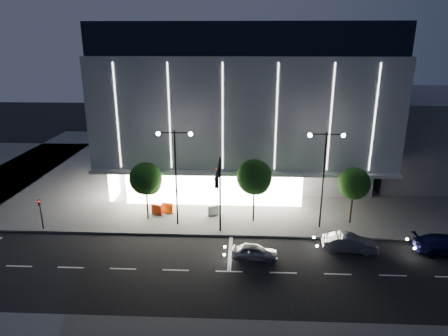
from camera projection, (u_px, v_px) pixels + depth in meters
name	position (u px, v px, depth m)	size (l,w,h in m)	color
ground	(204.00, 260.00, 31.16)	(160.00, 160.00, 0.00)	black
sidewalk_museum	(258.00, 167.00, 53.74)	(70.00, 40.00, 0.15)	#474747
museum	(244.00, 100.00, 49.39)	(30.00, 25.80, 18.00)	#4C4C51
annex_building	(422.00, 133.00, 51.33)	(16.00, 20.00, 10.00)	#4C4C51
traffic_mast	(219.00, 185.00, 32.75)	(0.33, 5.89, 7.07)	black
street_lamp_west	(176.00, 164.00, 35.17)	(3.16, 0.36, 9.00)	black
street_lamp_east	(324.00, 166.00, 34.61)	(3.16, 0.36, 9.00)	black
ped_signal_far	(41.00, 211.00, 35.50)	(0.22, 0.24, 3.00)	black
tree_left	(146.00, 180.00, 36.85)	(3.02, 3.02, 5.72)	black
tree_mid	(255.00, 179.00, 36.33)	(3.25, 3.25, 6.15)	black
tree_right	(354.00, 185.00, 36.08)	(2.91, 2.91, 5.51)	black
car_lead	(255.00, 252.00, 31.15)	(1.46, 3.64, 1.24)	#94979B
car_second	(349.00, 243.00, 32.33)	(1.51, 4.33, 1.43)	#939499
car_third	(447.00, 245.00, 31.94)	(2.10, 5.16, 1.50)	#121444
barrier_a	(157.00, 210.00, 38.85)	(1.10, 0.25, 1.00)	red
barrier_c	(168.00, 208.00, 39.25)	(1.10, 0.25, 1.00)	orange
barrier_d	(213.00, 211.00, 38.63)	(1.10, 0.25, 1.00)	silver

